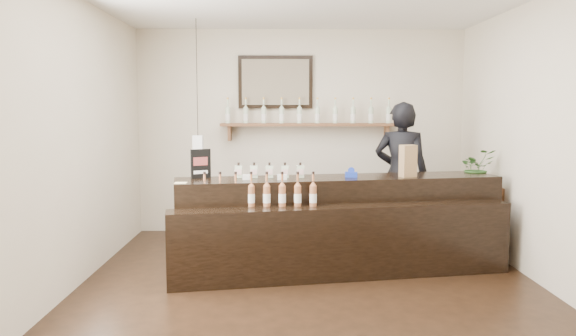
% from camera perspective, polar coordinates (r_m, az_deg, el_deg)
% --- Properties ---
extents(ground, '(5.00, 5.00, 0.00)m').
position_cam_1_polar(ground, '(5.59, 2.24, -11.83)').
color(ground, black).
rests_on(ground, ground).
extents(room_shell, '(5.00, 5.00, 5.00)m').
position_cam_1_polar(room_shell, '(5.32, 2.32, 5.91)').
color(room_shell, beige).
rests_on(room_shell, ground).
extents(back_wall_decor, '(2.66, 0.96, 1.69)m').
position_cam_1_polar(back_wall_decor, '(7.69, 0.15, 6.36)').
color(back_wall_decor, brown).
rests_on(back_wall_decor, ground).
extents(counter, '(3.56, 1.53, 1.14)m').
position_cam_1_polar(counter, '(6.05, 5.23, -5.96)').
color(counter, black).
rests_on(counter, ground).
extents(promo_sign, '(0.20, 0.13, 0.31)m').
position_cam_1_polar(promo_sign, '(6.02, -8.86, 0.43)').
color(promo_sign, black).
rests_on(promo_sign, counter).
extents(paper_bag, '(0.19, 0.16, 0.35)m').
position_cam_1_polar(paper_bag, '(6.19, 12.09, 0.70)').
color(paper_bag, olive).
rests_on(paper_bag, counter).
extents(tape_dispenser, '(0.14, 0.07, 0.11)m').
position_cam_1_polar(tape_dispenser, '(6.07, 6.45, -0.56)').
color(tape_dispenser, '#1934B0').
rests_on(tape_dispenser, counter).
extents(side_cabinet, '(0.54, 0.65, 0.82)m').
position_cam_1_polar(side_cabinet, '(6.97, 18.44, -5.08)').
color(side_cabinet, brown).
rests_on(side_cabinet, ground).
extents(potted_plant, '(0.45, 0.41, 0.43)m').
position_cam_1_polar(potted_plant, '(6.88, 18.61, 0.04)').
color(potted_plant, '#2F5A24').
rests_on(potted_plant, side_cabinet).
extents(shopkeeper, '(0.86, 0.70, 2.03)m').
position_cam_1_polar(shopkeeper, '(7.06, 11.44, 0.24)').
color(shopkeeper, black).
rests_on(shopkeeper, ground).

